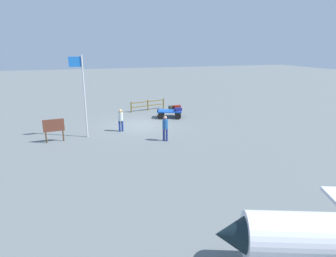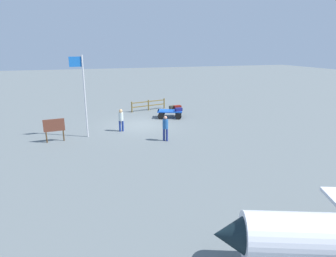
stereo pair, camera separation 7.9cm
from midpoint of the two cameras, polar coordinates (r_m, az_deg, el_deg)
The scene contains 10 objects.
ground_plane at distance 22.27m, azimuth -5.47°, elevation 0.65°, with size 120.00×120.00×0.00m, color slate.
luggage_cart at distance 24.38m, azimuth 0.13°, elevation 3.15°, with size 2.26×1.82×0.63m.
suitcase_maroon at distance 24.10m, azimuth 1.88°, elevation 3.71°, with size 0.61×0.38×0.26m.
suitcase_navy at distance 25.00m, azimuth 0.65°, elevation 4.15°, with size 0.57×0.41×0.25m.
suitcase_tan at distance 24.99m, azimuth 1.62°, elevation 4.17°, with size 0.66×0.48×0.28m.
worker_lead at distance 20.63m, azimuth -9.27°, elevation 1.92°, with size 0.36×0.36×1.58m.
worker_trailing at distance 18.28m, azimuth -0.66°, elevation 0.41°, with size 0.49×0.49×1.60m.
flagpole at distance 19.39m, azimuth -16.33°, elevation 7.13°, with size 0.84×0.11×5.24m.
signboard at distance 19.38m, azimuth -21.39°, elevation 0.30°, with size 1.25×0.20×1.45m.
wooden_fence at distance 27.37m, azimuth -4.00°, elevation 4.70°, with size 3.41×0.94×0.96m.
Camera 1 is at (4.61, 21.02, 5.74)m, focal length 31.43 mm.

